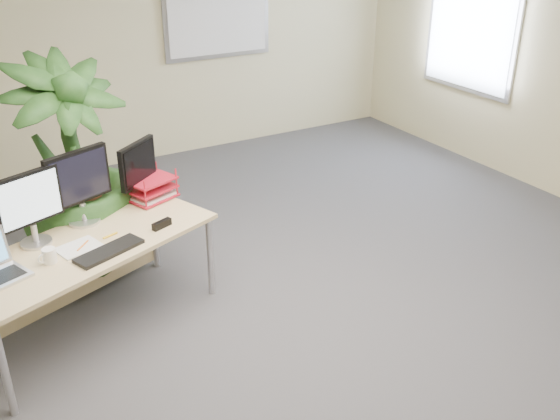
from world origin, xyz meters
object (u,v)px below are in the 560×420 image
monitor_left (29,204)px  monitor_right (79,183)px  desk (80,258)px  floor_plant (73,191)px

monitor_left → monitor_right: 0.38m
desk → monitor_left: (-0.24, 0.07, 0.42)m
monitor_left → monitor_right: size_ratio=0.94×
floor_plant → monitor_left: 0.69m
floor_plant → monitor_left: (-0.37, -0.54, 0.20)m
desk → monitor_left: 0.49m
desk → monitor_right: (0.11, 0.23, 0.44)m
floor_plant → monitor_left: size_ratio=3.02×
monitor_left → monitor_right: bearing=23.6°
monitor_left → monitor_right: (0.35, 0.15, 0.02)m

